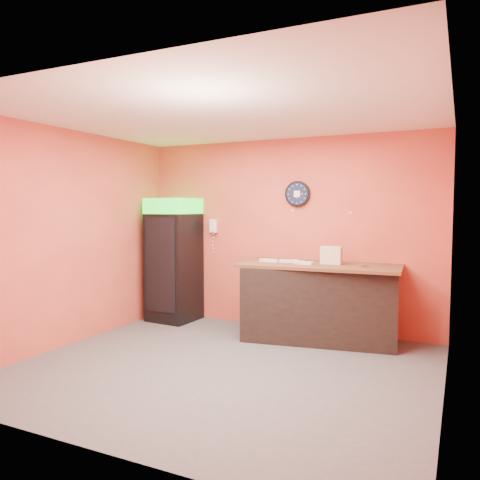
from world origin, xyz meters
The scene contains 15 objects.
floor centered at (0.00, 0.00, 0.00)m, with size 4.50×4.50×0.00m, color #47474C.
back_wall centered at (0.00, 2.00, 1.40)m, with size 4.50×0.02×2.80m, color #DE583E.
left_wall centered at (-2.25, 0.00, 1.40)m, with size 0.02×4.00×2.80m, color #DE583E.
right_wall centered at (2.25, 0.00, 1.40)m, with size 0.02×4.00×2.80m, color #DE583E.
ceiling centered at (0.00, 0.00, 2.80)m, with size 4.50×4.00×0.02m, color white.
beverage_cooler centered at (-1.75, 1.61, 0.95)m, with size 0.72×0.73×1.93m.
prep_counter centered at (0.64, 1.56, 0.50)m, with size 1.99×0.88×1.00m, color black.
wall_clock centered at (0.18, 1.97, 1.99)m, with size 0.37×0.06×0.37m.
wall_phone centered at (-1.20, 1.95, 1.50)m, with size 0.12×0.10×0.21m.
butcher_paper centered at (0.64, 1.56, 1.02)m, with size 2.12×0.99×0.04m, color brown.
sub_roll_stack centered at (0.80, 1.56, 1.15)m, with size 0.29×0.12×0.24m.
wrapped_sandwich_left centered at (-0.05, 1.48, 1.05)m, with size 0.27×0.10×0.04m, color silver.
wrapped_sandwich_mid centered at (0.46, 1.41, 1.05)m, with size 0.26×0.10×0.04m, color silver.
wrapped_sandwich_right centered at (0.22, 1.52, 1.05)m, with size 0.26×0.10×0.04m, color silver.
kitchen_tool centered at (0.43, 1.65, 1.06)m, with size 0.06×0.06×0.06m, color silver.
Camera 1 is at (2.36, -4.55, 1.79)m, focal length 35.00 mm.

